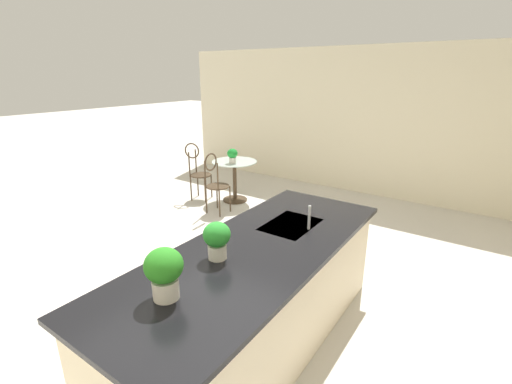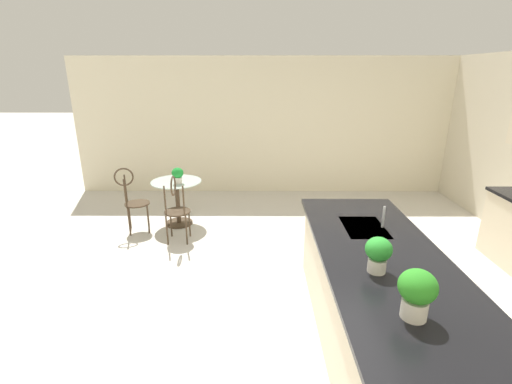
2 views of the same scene
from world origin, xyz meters
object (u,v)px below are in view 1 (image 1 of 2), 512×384
at_px(bistro_table, 235,177).
at_px(potted_plant_counter_far, 164,270).
at_px(potted_plant_on_table, 232,155).
at_px(potted_plant_counter_near, 217,238).
at_px(chair_by_island, 215,181).
at_px(chair_near_window, 198,169).

relative_size(bistro_table, potted_plant_counter_far, 2.42).
relative_size(potted_plant_on_table, potted_plant_counter_near, 0.89).
distance_m(bistro_table, potted_plant_on_table, 0.46).
height_order(chair_by_island, potted_plant_counter_far, potted_plant_counter_far).
relative_size(chair_by_island, potted_plant_on_table, 4.11).
bearing_deg(potted_plant_counter_far, chair_near_window, -138.62).
bearing_deg(chair_near_window, chair_by_island, 63.22).
xyz_separation_m(potted_plant_on_table, potted_plant_counter_far, (3.47, 2.23, 0.22)).
bearing_deg(potted_plant_counter_near, bistro_table, -143.84).
bearing_deg(potted_plant_counter_far, bistro_table, -147.54).
relative_size(potted_plant_on_table, potted_plant_counter_far, 0.77).
relative_size(bistro_table, potted_plant_counter_near, 2.79).
height_order(potted_plant_on_table, potted_plant_counter_near, potted_plant_counter_near).
height_order(bistro_table, chair_by_island, chair_by_island).
bearing_deg(chair_near_window, potted_plant_counter_near, 45.98).
height_order(chair_near_window, potted_plant_on_table, chair_near_window).
distance_m(chair_by_island, potted_plant_counter_far, 3.67).
height_order(potted_plant_counter_near, potted_plant_counter_far, potted_plant_counter_far).
bearing_deg(chair_near_window, potted_plant_on_table, 104.28).
bearing_deg(chair_by_island, chair_near_window, -116.78).
height_order(bistro_table, potted_plant_counter_near, potted_plant_counter_near).
xyz_separation_m(chair_by_island, potted_plant_on_table, (-0.55, -0.07, 0.31)).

